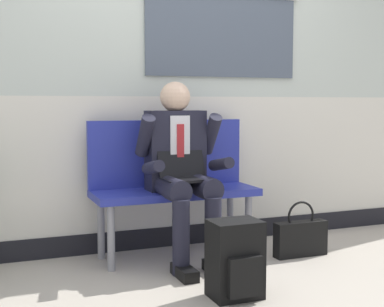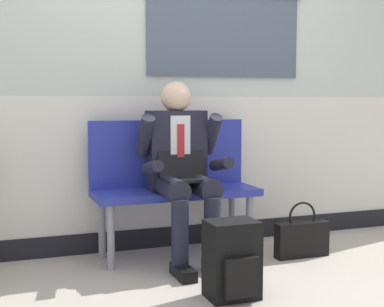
{
  "view_description": "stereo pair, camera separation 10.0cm",
  "coord_description": "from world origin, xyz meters",
  "px_view_note": "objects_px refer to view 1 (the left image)",
  "views": [
    {
      "loc": [
        -1.38,
        -3.11,
        1.08
      ],
      "look_at": [
        -0.04,
        0.22,
        0.75
      ],
      "focal_mm": 50.86,
      "sensor_mm": 36.0,
      "label": 1
    },
    {
      "loc": [
        -1.29,
        -3.15,
        1.08
      ],
      "look_at": [
        -0.04,
        0.22,
        0.75
      ],
      "focal_mm": 50.86,
      "sensor_mm": 36.0,
      "label": 2
    }
  ],
  "objects_px": {
    "person_seated": "(182,167)",
    "handbag": "(301,237)",
    "bench_with_person": "(172,178)",
    "backpack": "(236,260)"
  },
  "relations": [
    {
      "from": "bench_with_person",
      "to": "backpack",
      "type": "distance_m",
      "value": 1.02
    },
    {
      "from": "backpack",
      "to": "handbag",
      "type": "bearing_deg",
      "value": 35.61
    },
    {
      "from": "backpack",
      "to": "handbag",
      "type": "xyz_separation_m",
      "value": [
        0.8,
        0.57,
        -0.08
      ]
    },
    {
      "from": "person_seated",
      "to": "backpack",
      "type": "height_order",
      "value": "person_seated"
    },
    {
      "from": "backpack",
      "to": "person_seated",
      "type": "bearing_deg",
      "value": 92.31
    },
    {
      "from": "bench_with_person",
      "to": "handbag",
      "type": "xyz_separation_m",
      "value": [
        0.83,
        -0.39,
        -0.42
      ]
    },
    {
      "from": "bench_with_person",
      "to": "backpack",
      "type": "relative_size",
      "value": 2.65
    },
    {
      "from": "bench_with_person",
      "to": "person_seated",
      "type": "distance_m",
      "value": 0.23
    },
    {
      "from": "bench_with_person",
      "to": "handbag",
      "type": "distance_m",
      "value": 1.01
    },
    {
      "from": "person_seated",
      "to": "handbag",
      "type": "xyz_separation_m",
      "value": [
        0.83,
        -0.19,
        -0.52
      ]
    }
  ]
}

